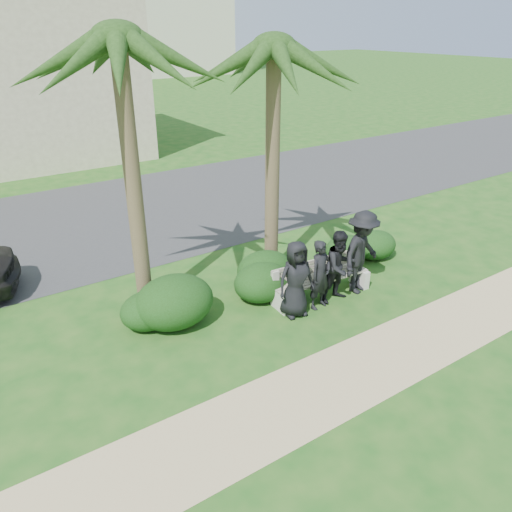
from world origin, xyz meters
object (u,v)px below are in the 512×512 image
(man_c, at_px, (340,266))
(palm_right, at_px, (274,50))
(man_a, at_px, (296,279))
(man_d, at_px, (362,252))
(palm_left, at_px, (118,42))
(man_b, at_px, (320,275))
(park_bench, at_px, (321,281))

(man_c, bearing_deg, palm_right, 103.55)
(man_c, relative_size, palm_right, 0.27)
(man_a, bearing_deg, man_d, 7.11)
(palm_left, bearing_deg, man_b, -32.70)
(man_b, distance_m, palm_right, 4.66)
(man_d, bearing_deg, palm_right, 105.32)
(man_b, relative_size, man_d, 0.80)
(palm_left, bearing_deg, man_d, -24.45)
(palm_left, distance_m, palm_right, 3.17)
(park_bench, height_order, man_a, man_a)
(man_c, distance_m, palm_left, 6.08)
(man_a, xyz_separation_m, palm_left, (-2.49, 1.94, 4.43))
(man_a, bearing_deg, man_b, 2.81)
(man_a, relative_size, man_c, 1.02)
(palm_left, bearing_deg, palm_right, -2.74)
(park_bench, bearing_deg, man_d, -14.88)
(man_c, bearing_deg, man_d, 1.07)
(man_b, xyz_separation_m, palm_left, (-3.10, 1.99, 4.48))
(park_bench, relative_size, palm_right, 0.39)
(man_c, xyz_separation_m, palm_right, (-0.49, 1.84, 4.23))
(man_a, relative_size, man_d, 0.86)
(park_bench, xyz_separation_m, palm_right, (-0.27, 1.51, 4.67))
(park_bench, distance_m, palm_right, 4.92)
(man_b, bearing_deg, man_d, -8.33)
(man_d, relative_size, palm_right, 0.32)
(man_b, distance_m, palm_left, 5.81)
(palm_right, bearing_deg, man_d, -57.56)
(man_d, bearing_deg, park_bench, 144.29)
(man_a, bearing_deg, palm_right, 77.21)
(park_bench, height_order, man_c, man_c)
(man_c, relative_size, palm_left, 0.26)
(man_d, xyz_separation_m, palm_left, (-4.31, 1.96, 4.29))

